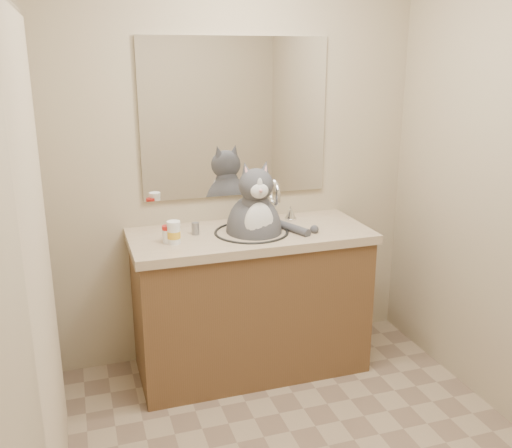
{
  "coord_description": "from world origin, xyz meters",
  "views": [
    {
      "loc": [
        -0.91,
        -1.94,
        1.81
      ],
      "look_at": [
        -0.07,
        0.65,
        0.99
      ],
      "focal_mm": 40.0,
      "sensor_mm": 36.0,
      "label": 1
    }
  ],
  "objects": [
    {
      "name": "room",
      "position": [
        0.0,
        0.0,
        1.2
      ],
      "size": [
        2.22,
        2.52,
        2.42
      ],
      "color": "gray",
      "rests_on": "ground"
    },
    {
      "name": "shower_curtain",
      "position": [
        -1.05,
        0.1,
        1.03
      ],
      "size": [
        0.02,
        1.3,
        1.93
      ],
      "color": "beige",
      "rests_on": "ground"
    },
    {
      "name": "vanity",
      "position": [
        0.0,
        0.96,
        0.44
      ],
      "size": [
        1.34,
        0.59,
        1.12
      ],
      "color": "brown",
      "rests_on": "ground"
    },
    {
      "name": "grey_canister",
      "position": [
        -0.3,
        1.01,
        0.88
      ],
      "size": [
        0.06,
        0.06,
        0.07
      ],
      "rotation": [
        0.0,
        0.0,
        0.42
      ],
      "color": "gray",
      "rests_on": "vanity"
    },
    {
      "name": "pill_bottle_orange",
      "position": [
        -0.44,
        0.89,
        0.91
      ],
      "size": [
        0.09,
        0.09,
        0.12
      ],
      "rotation": [
        0.0,
        0.0,
        -0.25
      ],
      "color": "white",
      "rests_on": "vanity"
    },
    {
      "name": "cat",
      "position": [
        0.02,
        0.95,
        0.89
      ],
      "size": [
        0.44,
        0.37,
        0.62
      ],
      "rotation": [
        0.0,
        0.0,
        -0.06
      ],
      "color": "#46464B",
      "rests_on": "vanity"
    },
    {
      "name": "mirror",
      "position": [
        0.0,
        1.24,
        1.45
      ],
      "size": [
        1.1,
        0.02,
        0.9
      ],
      "primitive_type": "cube",
      "color": "white",
      "rests_on": "room"
    },
    {
      "name": "pill_bottle_redcap",
      "position": [
        -0.47,
        0.92,
        0.9
      ],
      "size": [
        0.07,
        0.07,
        0.09
      ],
      "rotation": [
        0.0,
        0.0,
        0.43
      ],
      "color": "white",
      "rests_on": "vanity"
    }
  ]
}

